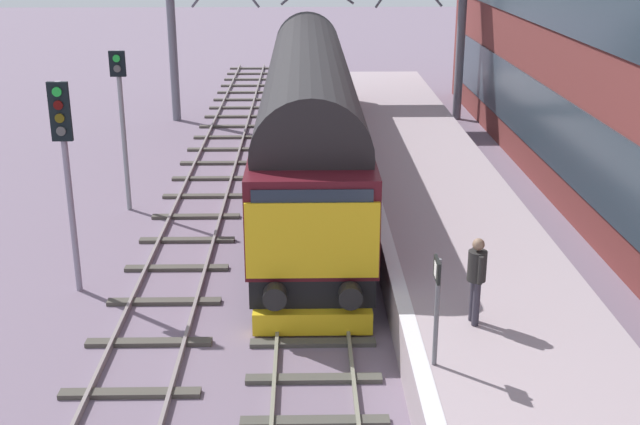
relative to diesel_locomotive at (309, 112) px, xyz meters
name	(u,v)px	position (x,y,z in m)	size (l,w,h in m)	color
ground_plane	(311,254)	(0.00, -5.48, -2.49)	(140.00, 140.00, 0.00)	slate
track_main	(311,252)	(0.00, -5.48, -2.43)	(2.50, 60.00, 0.15)	gray
track_adjacent_west	(182,253)	(-3.26, -5.48, -2.43)	(2.50, 60.00, 0.15)	gray
station_platform	(453,235)	(3.60, -5.48, -1.99)	(4.00, 44.00, 1.01)	#A6959D
diesel_locomotive	(309,112)	(0.00, 0.00, 0.00)	(2.74, 19.88, 4.68)	black
signal_post_mid	(65,159)	(-5.31, -7.57, 0.63)	(0.44, 0.22, 4.79)	gray
signal_post_far	(122,113)	(-5.31, -1.89, 0.39)	(0.44, 0.22, 4.64)	gray
platform_number_sign	(437,295)	(1.96, -12.80, -0.23)	(0.10, 0.44, 1.87)	slate
waiting_passenger	(477,273)	(2.92, -11.31, -0.50)	(0.37, 0.51, 1.64)	#373340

